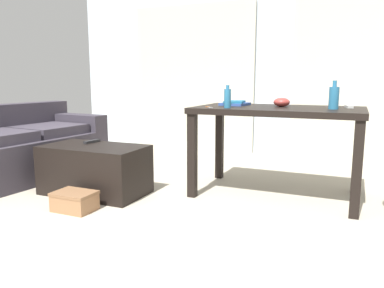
{
  "coord_description": "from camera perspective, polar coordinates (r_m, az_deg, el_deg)",
  "views": [
    {
      "loc": [
        1.02,
        -1.57,
        1.0
      ],
      "look_at": [
        -0.33,
        1.55,
        0.43
      ],
      "focal_mm": 35.28,
      "sensor_mm": 36.0,
      "label": 1
    }
  ],
  "objects": [
    {
      "name": "coffee_table",
      "position": [
        3.47,
        -14.46,
        -3.76
      ],
      "size": [
        0.91,
        0.51,
        0.43
      ],
      "color": "black",
      "rests_on": "ground"
    },
    {
      "name": "couch",
      "position": [
        4.27,
        -24.86,
        -0.68
      ],
      "size": [
        1.0,
        1.79,
        0.75
      ],
      "color": "#38333D",
      "rests_on": "ground"
    },
    {
      "name": "wall_back",
      "position": [
        5.22,
        12.4,
        11.8
      ],
      "size": [
        5.97,
        0.1,
        2.44
      ],
      "primitive_type": "cube",
      "color": "silver",
      "rests_on": "ground"
    },
    {
      "name": "book_stack",
      "position": [
        3.51,
        6.5,
        6.16
      ],
      "size": [
        0.25,
        0.27,
        0.04
      ],
      "color": "#33519E",
      "rests_on": "craft_table"
    },
    {
      "name": "tv_remote_primary",
      "position": [
        3.6,
        -14.89,
        0.37
      ],
      "size": [
        0.06,
        0.18,
        0.02
      ],
      "primitive_type": "cube",
      "rotation": [
        0.0,
        0.0,
        -0.13
      ],
      "color": "#232326",
      "rests_on": "coffee_table"
    },
    {
      "name": "scissors",
      "position": [
        3.23,
        2.53,
        5.61
      ],
      "size": [
        0.09,
        0.1,
        0.0
      ],
      "color": "#9EA0A5",
      "rests_on": "craft_table"
    },
    {
      "name": "shoebox",
      "position": [
        3.1,
        -17.32,
        -8.24
      ],
      "size": [
        0.32,
        0.23,
        0.15
      ],
      "color": "#996B47",
      "rests_on": "ground"
    },
    {
      "name": "bowl",
      "position": [
        3.39,
        13.4,
        6.17
      ],
      "size": [
        0.14,
        0.14,
        0.08
      ],
      "primitive_type": "ellipsoid",
      "color": "#9E3833",
      "rests_on": "craft_table"
    },
    {
      "name": "craft_table",
      "position": [
        3.33,
        12.82,
        3.68
      ],
      "size": [
        1.4,
        0.8,
        0.77
      ],
      "color": "black",
      "rests_on": "ground"
    },
    {
      "name": "tv_remote_on_table",
      "position": [
        3.43,
        22.61,
        5.24
      ],
      "size": [
        0.08,
        0.15,
        0.02
      ],
      "primitive_type": "cube",
      "rotation": [
        0.0,
        0.0,
        0.22
      ],
      "color": "#B7B7B2",
      "rests_on": "craft_table"
    },
    {
      "name": "bottle_near",
      "position": [
        3.16,
        5.39,
        6.94
      ],
      "size": [
        0.06,
        0.06,
        0.19
      ],
      "color": "teal",
      "rests_on": "craft_table"
    },
    {
      "name": "bottle_far",
      "position": [
        3.22,
        20.66,
        6.61
      ],
      "size": [
        0.08,
        0.08,
        0.23
      ],
      "color": "teal",
      "rests_on": "craft_table"
    },
    {
      "name": "ground_plane",
      "position": [
        3.28,
        4.13,
        -8.22
      ],
      "size": [
        8.51,
        8.51,
        0.0
      ],
      "primitive_type": "plane",
      "color": "#B2A893"
    },
    {
      "name": "curtains",
      "position": [
        5.14,
        12.14,
        9.65
      ],
      "size": [
        4.08,
        0.03,
        2.05
      ],
      "color": "beige",
      "rests_on": "ground"
    }
  ]
}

